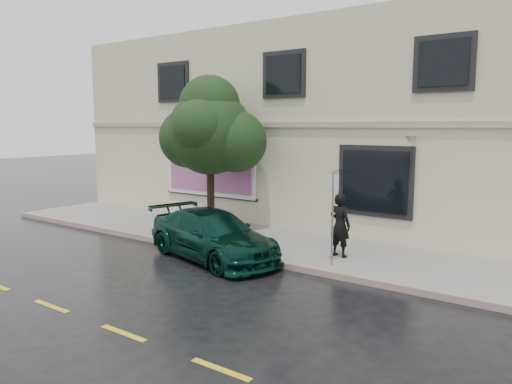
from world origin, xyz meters
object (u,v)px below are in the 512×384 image
Objects in this scene: car at (212,235)px; pedestrian at (340,225)px; fire_hydrant at (210,221)px; street_tree at (210,133)px.

car is 3.40m from pedestrian.
fire_hydrant is at bearing 57.69° from car.
pedestrian is at bearing -44.37° from car.
street_tree is at bearing 1.65° from pedestrian.
pedestrian reaches higher than fire_hydrant.
pedestrian is (2.91, 1.72, 0.34)m from car.
fire_hydrant is (-1.74, 1.89, -0.10)m from car.
pedestrian is 4.68m from fire_hydrant.
street_tree is 2.85m from fire_hydrant.
street_tree reaches higher than fire_hydrant.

